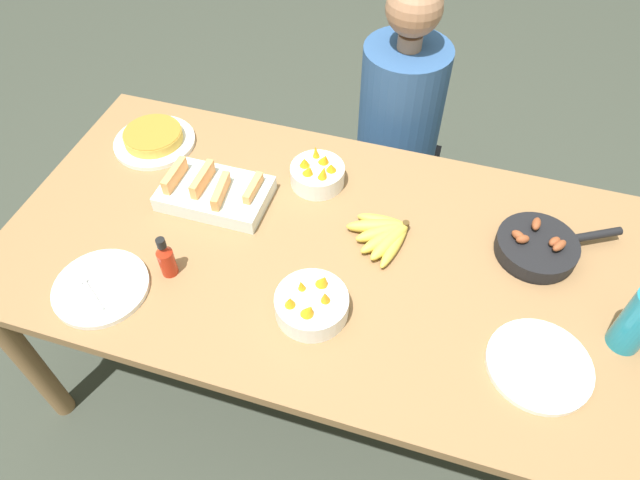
{
  "coord_description": "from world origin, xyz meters",
  "views": [
    {
      "loc": [
        0.3,
        -0.99,
        2.01
      ],
      "look_at": [
        0.0,
        0.0,
        0.78
      ],
      "focal_mm": 32.0,
      "sensor_mm": 36.0,
      "label": 1
    }
  ],
  "objects_px": {
    "water_bottle": "(640,319)",
    "person_figure": "(395,154)",
    "fruit_bowl_citrus": "(312,304)",
    "fruit_bowl_mango": "(318,174)",
    "skillet": "(538,247)",
    "frittata_plate_center": "(154,139)",
    "empty_plate_near_front": "(539,365)",
    "banana_bunch": "(385,234)",
    "melon_tray": "(214,192)",
    "empty_plate_far_left": "(101,288)",
    "hot_sauce_bottle": "(166,258)"
  },
  "relations": [
    {
      "from": "water_bottle",
      "to": "person_figure",
      "type": "xyz_separation_m",
      "value": [
        -0.73,
        0.81,
        -0.36
      ]
    },
    {
      "from": "frittata_plate_center",
      "to": "fruit_bowl_citrus",
      "type": "height_order",
      "value": "fruit_bowl_citrus"
    },
    {
      "from": "skillet",
      "to": "water_bottle",
      "type": "xyz_separation_m",
      "value": [
        0.23,
        -0.23,
        0.08
      ]
    },
    {
      "from": "hot_sauce_bottle",
      "to": "person_figure",
      "type": "height_order",
      "value": "person_figure"
    },
    {
      "from": "melon_tray",
      "to": "fruit_bowl_citrus",
      "type": "bearing_deg",
      "value": -36.6
    },
    {
      "from": "melon_tray",
      "to": "fruit_bowl_citrus",
      "type": "height_order",
      "value": "fruit_bowl_citrus"
    },
    {
      "from": "skillet",
      "to": "fruit_bowl_mango",
      "type": "relative_size",
      "value": 2.02
    },
    {
      "from": "empty_plate_far_left",
      "to": "frittata_plate_center",
      "type": "bearing_deg",
      "value": 103.96
    },
    {
      "from": "skillet",
      "to": "empty_plate_near_front",
      "type": "distance_m",
      "value": 0.36
    },
    {
      "from": "frittata_plate_center",
      "to": "hot_sauce_bottle",
      "type": "xyz_separation_m",
      "value": [
        0.29,
        -0.47,
        0.04
      ]
    },
    {
      "from": "frittata_plate_center",
      "to": "empty_plate_near_front",
      "type": "xyz_separation_m",
      "value": [
        1.28,
        -0.47,
        -0.01
      ]
    },
    {
      "from": "melon_tray",
      "to": "banana_bunch",
      "type": "bearing_deg",
      "value": -0.08
    },
    {
      "from": "hot_sauce_bottle",
      "to": "fruit_bowl_mango",
      "type": "bearing_deg",
      "value": 58.23
    },
    {
      "from": "frittata_plate_center",
      "to": "water_bottle",
      "type": "height_order",
      "value": "water_bottle"
    },
    {
      "from": "banana_bunch",
      "to": "hot_sauce_bottle",
      "type": "distance_m",
      "value": 0.61
    },
    {
      "from": "banana_bunch",
      "to": "water_bottle",
      "type": "height_order",
      "value": "water_bottle"
    },
    {
      "from": "empty_plate_far_left",
      "to": "fruit_bowl_citrus",
      "type": "distance_m",
      "value": 0.57
    },
    {
      "from": "banana_bunch",
      "to": "hot_sauce_bottle",
      "type": "height_order",
      "value": "hot_sauce_bottle"
    },
    {
      "from": "empty_plate_near_front",
      "to": "fruit_bowl_mango",
      "type": "distance_m",
      "value": 0.84
    },
    {
      "from": "fruit_bowl_mango",
      "to": "hot_sauce_bottle",
      "type": "bearing_deg",
      "value": -121.77
    },
    {
      "from": "melon_tray",
      "to": "empty_plate_near_front",
      "type": "bearing_deg",
      "value": -16.47
    },
    {
      "from": "skillet",
      "to": "water_bottle",
      "type": "distance_m",
      "value": 0.33
    },
    {
      "from": "empty_plate_near_front",
      "to": "fruit_bowl_mango",
      "type": "height_order",
      "value": "fruit_bowl_mango"
    },
    {
      "from": "banana_bunch",
      "to": "frittata_plate_center",
      "type": "bearing_deg",
      "value": 167.79
    },
    {
      "from": "skillet",
      "to": "frittata_plate_center",
      "type": "height_order",
      "value": "skillet"
    },
    {
      "from": "empty_plate_near_front",
      "to": "hot_sauce_bottle",
      "type": "xyz_separation_m",
      "value": [
        -0.99,
        -0.0,
        0.05
      ]
    },
    {
      "from": "fruit_bowl_mango",
      "to": "hot_sauce_bottle",
      "type": "distance_m",
      "value": 0.54
    },
    {
      "from": "melon_tray",
      "to": "empty_plate_near_front",
      "type": "relative_size",
      "value": 1.27
    },
    {
      "from": "banana_bunch",
      "to": "fruit_bowl_citrus",
      "type": "relative_size",
      "value": 1.01
    },
    {
      "from": "frittata_plate_center",
      "to": "hot_sauce_bottle",
      "type": "bearing_deg",
      "value": -58.05
    },
    {
      "from": "skillet",
      "to": "water_bottle",
      "type": "bearing_deg",
      "value": -74.57
    },
    {
      "from": "skillet",
      "to": "fruit_bowl_mango",
      "type": "bearing_deg",
      "value": 143.2
    },
    {
      "from": "fruit_bowl_citrus",
      "to": "fruit_bowl_mango",
      "type": "bearing_deg",
      "value": 105.51
    },
    {
      "from": "empty_plate_near_front",
      "to": "person_figure",
      "type": "relative_size",
      "value": 0.21
    },
    {
      "from": "skillet",
      "to": "fruit_bowl_citrus",
      "type": "height_order",
      "value": "fruit_bowl_citrus"
    },
    {
      "from": "skillet",
      "to": "fruit_bowl_citrus",
      "type": "xyz_separation_m",
      "value": [
        -0.55,
        -0.37,
        0.01
      ]
    },
    {
      "from": "empty_plate_near_front",
      "to": "fruit_bowl_mango",
      "type": "xyz_separation_m",
      "value": [
        -0.7,
        0.45,
        0.03
      ]
    },
    {
      "from": "frittata_plate_center",
      "to": "empty_plate_far_left",
      "type": "bearing_deg",
      "value": -76.04
    },
    {
      "from": "empty_plate_near_front",
      "to": "person_figure",
      "type": "xyz_separation_m",
      "value": [
        -0.54,
        0.94,
        -0.26
      ]
    },
    {
      "from": "melon_tray",
      "to": "skillet",
      "type": "bearing_deg",
      "value": 4.32
    },
    {
      "from": "empty_plate_far_left",
      "to": "fruit_bowl_mango",
      "type": "distance_m",
      "value": 0.71
    },
    {
      "from": "water_bottle",
      "to": "person_figure",
      "type": "distance_m",
      "value": 1.15
    },
    {
      "from": "person_figure",
      "to": "hot_sauce_bottle",
      "type": "bearing_deg",
      "value": -115.52
    },
    {
      "from": "empty_plate_near_front",
      "to": "water_bottle",
      "type": "relative_size",
      "value": 1.12
    },
    {
      "from": "frittata_plate_center",
      "to": "fruit_bowl_mango",
      "type": "height_order",
      "value": "fruit_bowl_mango"
    },
    {
      "from": "empty_plate_far_left",
      "to": "water_bottle",
      "type": "distance_m",
      "value": 1.36
    },
    {
      "from": "empty_plate_near_front",
      "to": "fruit_bowl_citrus",
      "type": "relative_size",
      "value": 1.34
    },
    {
      "from": "frittata_plate_center",
      "to": "fruit_bowl_citrus",
      "type": "distance_m",
      "value": 0.85
    },
    {
      "from": "banana_bunch",
      "to": "skillet",
      "type": "height_order",
      "value": "skillet"
    },
    {
      "from": "fruit_bowl_mango",
      "to": "hot_sauce_bottle",
      "type": "xyz_separation_m",
      "value": [
        -0.28,
        -0.46,
        0.02
      ]
    }
  ]
}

